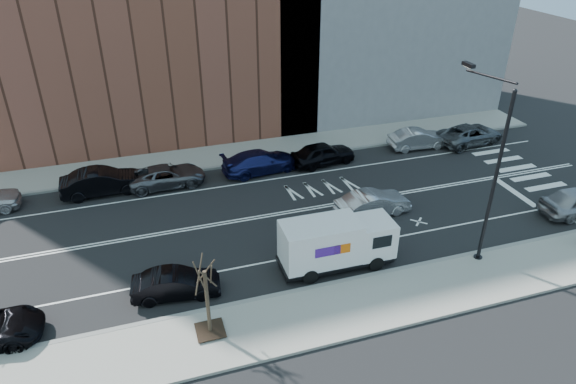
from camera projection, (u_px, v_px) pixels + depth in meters
ground at (301, 210)px, 30.61m from camera, size 120.00×120.00×0.00m
sidewalk_near at (365, 304)px, 23.27m from camera, size 44.00×3.60×0.15m
sidewalk_far at (262, 150)px, 37.88m from camera, size 44.00×3.60×0.15m
curb_near at (349, 280)px, 24.76m from camera, size 44.00×0.25×0.17m
curb_far at (269, 160)px, 36.38m from camera, size 44.00×0.25×0.17m
crosswalk at (523, 173)px, 34.88m from camera, size 3.00×14.00×0.01m
road_markings at (301, 210)px, 30.61m from camera, size 40.00×8.60×0.01m
streetlight at (490, 167)px, 24.25m from camera, size 0.44×4.02×9.34m
street_tree at (208, 308)px, 21.06m from camera, size 1.20×1.20×3.75m
fedex_van at (336, 243)px, 25.24m from camera, size 5.81×2.13×2.64m
far_parked_b at (102, 182)px, 32.00m from camera, size 5.04×1.91×1.64m
far_parked_c at (167, 176)px, 32.98m from camera, size 4.95×2.39×1.36m
far_parked_d at (260, 162)px, 34.66m from camera, size 5.40×2.70×1.50m
far_parked_e at (323, 154)px, 35.72m from camera, size 4.77×2.43×1.56m
far_parked_f at (418, 139)px, 38.07m from camera, size 4.51×1.80×1.46m
far_parked_g at (470, 135)px, 38.77m from camera, size 5.55×3.09×1.47m
driving_sedan at (373, 204)px, 29.81m from camera, size 4.57×1.92×1.47m
near_parked_rear_a at (176, 284)px, 23.62m from camera, size 4.17×1.90×1.33m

